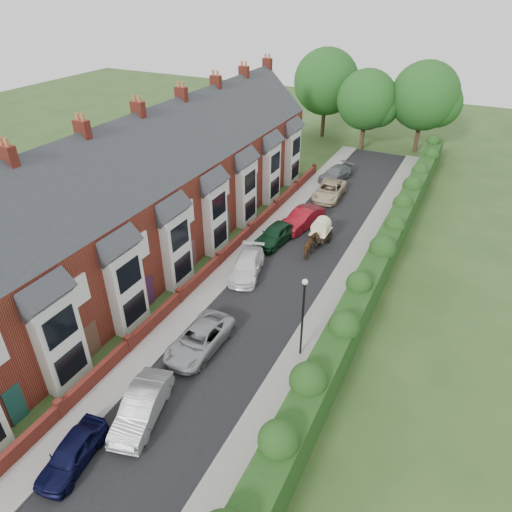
{
  "coord_description": "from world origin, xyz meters",
  "views": [
    {
      "loc": [
        9.54,
        -13.93,
        18.2
      ],
      "look_at": [
        -1.92,
        9.16,
        2.2
      ],
      "focal_mm": 32.0,
      "sensor_mm": 36.0,
      "label": 1
    }
  ],
  "objects_px": {
    "car_navy": "(72,453)",
    "car_beige": "(329,191)",
    "horse": "(311,246)",
    "car_red": "(302,219)",
    "lamppost": "(303,309)",
    "horse_cart": "(321,229)",
    "car_green": "(276,234)",
    "car_grey": "(336,173)",
    "car_white": "(247,266)",
    "car_silver_b": "(200,339)",
    "car_silver_a": "(142,407)"
  },
  "relations": [
    {
      "from": "car_navy",
      "to": "car_red",
      "type": "height_order",
      "value": "car_red"
    },
    {
      "from": "car_navy",
      "to": "car_beige",
      "type": "relative_size",
      "value": 0.73
    },
    {
      "from": "car_beige",
      "to": "horse_cart",
      "type": "distance_m",
      "value": 8.89
    },
    {
      "from": "car_silver_b",
      "to": "horse_cart",
      "type": "xyz_separation_m",
      "value": [
        2.07,
        14.36,
        0.57
      ]
    },
    {
      "from": "car_silver_a",
      "to": "horse",
      "type": "xyz_separation_m",
      "value": [
        1.97,
        17.48,
        0.1
      ]
    },
    {
      "from": "car_silver_b",
      "to": "car_beige",
      "type": "relative_size",
      "value": 0.95
    },
    {
      "from": "car_navy",
      "to": "car_silver_b",
      "type": "xyz_separation_m",
      "value": [
        1.1,
        8.51,
        0.04
      ]
    },
    {
      "from": "car_navy",
      "to": "car_grey",
      "type": "xyz_separation_m",
      "value": [
        0.2,
        36.03,
        0.04
      ]
    },
    {
      "from": "car_silver_b",
      "to": "horse",
      "type": "distance_m",
      "value": 12.4
    },
    {
      "from": "car_white",
      "to": "car_green",
      "type": "xyz_separation_m",
      "value": [
        0.0,
        4.95,
        0.09
      ]
    },
    {
      "from": "lamppost",
      "to": "horse",
      "type": "bearing_deg",
      "value": 107.51
    },
    {
      "from": "car_beige",
      "to": "car_grey",
      "type": "relative_size",
      "value": 1.1
    },
    {
      "from": "car_grey",
      "to": "car_navy",
      "type": "bearing_deg",
      "value": -75.6
    },
    {
      "from": "car_red",
      "to": "car_grey",
      "type": "relative_size",
      "value": 1.02
    },
    {
      "from": "car_green",
      "to": "horse_cart",
      "type": "bearing_deg",
      "value": 33.8
    },
    {
      "from": "lamppost",
      "to": "horse_cart",
      "type": "height_order",
      "value": "lamppost"
    },
    {
      "from": "car_white",
      "to": "horse_cart",
      "type": "bearing_deg",
      "value": 49.06
    },
    {
      "from": "car_silver_b",
      "to": "car_grey",
      "type": "bearing_deg",
      "value": 93.16
    },
    {
      "from": "car_green",
      "to": "car_beige",
      "type": "bearing_deg",
      "value": 93.28
    },
    {
      "from": "lamppost",
      "to": "car_navy",
      "type": "distance_m",
      "value": 12.6
    },
    {
      "from": "car_silver_a",
      "to": "horse_cart",
      "type": "bearing_deg",
      "value": 69.8
    },
    {
      "from": "lamppost",
      "to": "car_green",
      "type": "height_order",
      "value": "lamppost"
    },
    {
      "from": "car_green",
      "to": "horse_cart",
      "type": "height_order",
      "value": "horse_cart"
    },
    {
      "from": "horse",
      "to": "car_red",
      "type": "bearing_deg",
      "value": -67.94
    },
    {
      "from": "car_white",
      "to": "car_beige",
      "type": "bearing_deg",
      "value": 71.53
    },
    {
      "from": "car_green",
      "to": "horse",
      "type": "distance_m",
      "value": 3.25
    },
    {
      "from": "car_silver_b",
      "to": "car_navy",
      "type": "bearing_deg",
      "value": -96.09
    },
    {
      "from": "car_white",
      "to": "car_beige",
      "type": "height_order",
      "value": "car_beige"
    },
    {
      "from": "car_silver_a",
      "to": "car_silver_b",
      "type": "bearing_deg",
      "value": 76.6
    },
    {
      "from": "car_navy",
      "to": "horse_cart",
      "type": "bearing_deg",
      "value": 73.15
    },
    {
      "from": "car_beige",
      "to": "car_grey",
      "type": "distance_m",
      "value": 4.63
    },
    {
      "from": "car_green",
      "to": "car_silver_b",
      "type": "bearing_deg",
      "value": -75.95
    },
    {
      "from": "car_red",
      "to": "horse",
      "type": "relative_size",
      "value": 2.43
    },
    {
      "from": "car_silver_b",
      "to": "horse",
      "type": "relative_size",
      "value": 2.48
    },
    {
      "from": "car_navy",
      "to": "car_green",
      "type": "bearing_deg",
      "value": 81.08
    },
    {
      "from": "car_red",
      "to": "horse",
      "type": "distance_m",
      "value": 4.59
    },
    {
      "from": "car_navy",
      "to": "horse",
      "type": "xyz_separation_m",
      "value": [
        3.17,
        20.73,
        0.2
      ]
    },
    {
      "from": "car_navy",
      "to": "car_beige",
      "type": "distance_m",
      "value": 31.49
    },
    {
      "from": "car_grey",
      "to": "horse",
      "type": "height_order",
      "value": "horse"
    },
    {
      "from": "car_white",
      "to": "car_beige",
      "type": "relative_size",
      "value": 0.91
    },
    {
      "from": "car_green",
      "to": "lamppost",
      "type": "bearing_deg",
      "value": -50.38
    },
    {
      "from": "car_green",
      "to": "car_white",
      "type": "bearing_deg",
      "value": -80.87
    },
    {
      "from": "car_white",
      "to": "car_beige",
      "type": "distance_m",
      "value": 15.05
    },
    {
      "from": "horse_cart",
      "to": "car_silver_a",
      "type": "bearing_deg",
      "value": -95.75
    },
    {
      "from": "car_navy",
      "to": "car_grey",
      "type": "height_order",
      "value": "car_grey"
    },
    {
      "from": "car_navy",
      "to": "car_white",
      "type": "relative_size",
      "value": 0.79
    },
    {
      "from": "car_white",
      "to": "horse",
      "type": "bearing_deg",
      "value": 38.82
    },
    {
      "from": "car_beige",
      "to": "car_navy",
      "type": "bearing_deg",
      "value": -95.51
    },
    {
      "from": "car_silver_b",
      "to": "car_grey",
      "type": "distance_m",
      "value": 27.54
    },
    {
      "from": "car_white",
      "to": "car_grey",
      "type": "relative_size",
      "value": 1.01
    }
  ]
}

